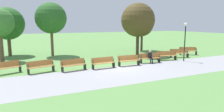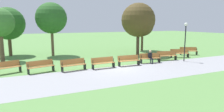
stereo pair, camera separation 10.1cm
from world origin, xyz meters
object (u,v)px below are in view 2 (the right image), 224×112
at_px(tree_0, 8,24).
at_px(tree_3, 142,25).
at_px(bench_0, 189,51).
at_px(bench_8, 6,67).
at_px(bench_2, 167,55).
at_px(bench_4, 129,60).
at_px(bench_1, 179,53).
at_px(person_seated, 150,56).
at_px(lamp_post, 185,34).
at_px(bench_5, 103,62).
at_px(bench_7, 41,66).
at_px(bench_3, 150,58).
at_px(tree_2, 51,18).
at_px(tree_1, 138,20).
at_px(bench_6, 73,64).

distance_m(tree_0, tree_3, 15.92).
xyz_separation_m(bench_0, tree_3, (2.92, -5.23, 2.89)).
bearing_deg(bench_8, bench_2, 157.93).
bearing_deg(bench_4, bench_1, -166.26).
distance_m(person_seated, lamp_post, 4.07).
bearing_deg(bench_2, bench_5, 19.30).
relative_size(bench_0, bench_7, 0.98).
height_order(bench_2, tree_0, tree_0).
relative_size(bench_1, tree_3, 0.41).
distance_m(bench_8, lamp_post, 15.50).
distance_m(bench_0, bench_7, 16.41).
bearing_deg(bench_3, tree_3, -110.12).
bearing_deg(bench_2, bench_1, -149.72).
bearing_deg(bench_7, tree_2, -118.95).
height_order(bench_2, tree_2, tree_2).
distance_m(bench_5, person_seated, 4.72).
height_order(bench_3, bench_4, same).
height_order(bench_2, bench_3, same).
bearing_deg(tree_1, bench_1, 134.03).
relative_size(bench_3, tree_1, 0.34).
bearing_deg(bench_8, bench_3, 155.18).
bearing_deg(tree_0, lamp_post, 144.92).
bearing_deg(tree_1, bench_4, 50.46).
bearing_deg(bench_3, bench_5, 11.03).
height_order(bench_3, person_seated, person_seated).
height_order(bench_4, tree_0, tree_0).
height_order(tree_3, lamp_post, tree_3).
distance_m(bench_2, bench_8, 14.14).
bearing_deg(tree_0, bench_8, 89.87).
xyz_separation_m(bench_1, bench_8, (16.41, 0.00, 0.00)).
bearing_deg(bench_0, lamp_post, 63.88).
bearing_deg(bench_7, bench_0, 171.69).
relative_size(bench_0, bench_5, 1.00).
distance_m(bench_2, tree_1, 5.34).
distance_m(bench_0, bench_4, 9.50).
height_order(bench_0, bench_4, same).
distance_m(bench_3, bench_7, 9.50).
xyz_separation_m(bench_4, bench_8, (9.40, -1.36, 0.00)).
relative_size(bench_6, tree_3, 0.41).
relative_size(bench_6, tree_2, 0.34).
height_order(bench_1, bench_5, same).
xyz_separation_m(bench_0, bench_3, (6.85, 2.03, 0.00)).
relative_size(bench_0, person_seated, 1.65).
relative_size(tree_0, tree_3, 1.10).
bearing_deg(bench_0, person_seated, 42.26).
xyz_separation_m(bench_5, tree_1, (-6.22, -4.65, 3.47)).
xyz_separation_m(bench_3, tree_3, (-3.92, -7.26, 2.89)).
bearing_deg(tree_0, bench_0, 156.85).
bearing_deg(person_seated, tree_3, -109.98).
relative_size(bench_0, bench_1, 0.99).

